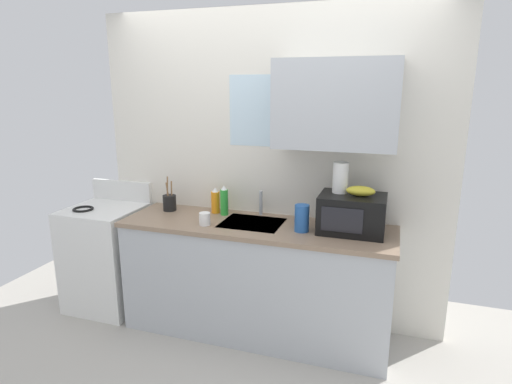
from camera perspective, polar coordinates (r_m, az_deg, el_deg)
kitchen_wall_assembly at (r=3.38m, az=3.33°, el=4.49°), size 2.84×0.42×2.50m
counter_unit at (r=3.40m, az=-0.01°, el=-11.37°), size 2.07×0.63×0.90m
sink_faucet at (r=3.43m, az=0.65°, el=-1.45°), size 0.03×0.03×0.20m
stove_range at (r=4.02m, az=-19.24°, el=-8.08°), size 0.60×0.60×1.08m
microwave at (r=3.10m, az=12.70°, el=-2.84°), size 0.46×0.35×0.27m
banana_bunch at (r=3.06m, az=13.81°, el=0.14°), size 0.20×0.11×0.07m
paper_towel_roll at (r=3.10m, az=11.21°, el=1.91°), size 0.11×0.11×0.22m
dish_soap_bottle_green at (r=3.44m, az=-4.26°, el=-1.22°), size 0.06×0.06×0.24m
dish_soap_bottle_orange at (r=3.51m, az=-5.44°, el=-1.21°), size 0.07×0.07×0.21m
cereal_canister at (r=3.07m, az=6.15°, el=-3.49°), size 0.10×0.10×0.20m
mug_white at (r=3.22m, az=-6.87°, el=-3.58°), size 0.08×0.08×0.09m
utensil_crock at (r=3.64m, az=-11.48°, el=-1.35°), size 0.11×0.11×0.29m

